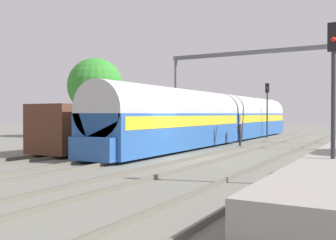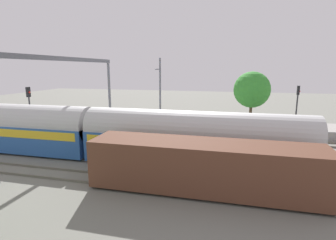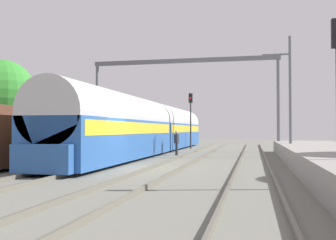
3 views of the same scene
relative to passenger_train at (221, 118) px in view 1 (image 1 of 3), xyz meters
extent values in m
plane|color=slate|center=(1.93, -12.17, -1.97)|extent=(120.00, 120.00, 0.00)
cube|color=#625D52|center=(-4.59, -12.17, -1.89)|extent=(0.08, 60.00, 0.16)
cube|color=#625D52|center=(-3.15, -12.17, -1.89)|extent=(0.08, 60.00, 0.16)
cube|color=#625D52|center=(-0.72, -12.17, -1.89)|extent=(0.08, 60.00, 0.16)
cube|color=#625D52|center=(0.72, -12.17, -1.89)|extent=(0.08, 60.00, 0.16)
cube|color=#625D52|center=(3.15, -12.17, -1.89)|extent=(0.08, 60.00, 0.16)
cube|color=#625D52|center=(4.59, -12.17, -1.89)|extent=(0.08, 60.00, 0.16)
cube|color=#625D52|center=(7.02, -12.17, -1.89)|extent=(0.08, 60.00, 0.16)
cube|color=#625D52|center=(8.45, -12.17, -1.89)|extent=(0.08, 60.00, 0.16)
cube|color=#28569E|center=(0.00, -8.13, -0.71)|extent=(2.90, 16.00, 2.20)
cube|color=gold|center=(0.00, -8.13, -0.08)|extent=(2.93, 15.36, 0.64)
cylinder|color=#B9B9B9|center=(0.00, -8.13, 0.59)|extent=(2.84, 16.00, 2.84)
cube|color=#28569E|center=(0.00, 8.22, -0.71)|extent=(2.90, 16.00, 2.20)
cube|color=gold|center=(0.00, 8.22, -0.08)|extent=(2.93, 15.36, 0.64)
cylinder|color=#B9B9B9|center=(0.00, 8.22, 0.59)|extent=(2.84, 16.00, 2.84)
cube|color=#28569E|center=(0.00, -16.38, -1.26)|extent=(2.40, 0.50, 1.10)
cube|color=#563323|center=(-3.87, -9.22, -0.46)|extent=(2.80, 13.00, 2.70)
cube|color=black|center=(-3.87, -9.22, -1.76)|extent=(2.52, 11.96, 0.10)
cylinder|color=#292929|center=(2.44, -2.49, -1.55)|extent=(0.21, 0.21, 0.85)
cube|color=#232833|center=(2.44, -2.49, -0.80)|extent=(0.31, 0.44, 0.64)
sphere|color=tan|center=(2.44, -2.49, -0.36)|extent=(0.24, 0.24, 0.24)
cylinder|color=#2D2D33|center=(10.30, -16.98, 0.18)|extent=(0.14, 0.14, 4.31)
cube|color=black|center=(10.30, -16.98, 2.79)|extent=(0.36, 0.20, 0.90)
sphere|color=red|center=(10.30, -17.10, 2.70)|extent=(0.16, 0.16, 0.16)
cylinder|color=#2D2D33|center=(1.92, 7.20, 0.21)|extent=(0.14, 0.14, 4.36)
cube|color=black|center=(1.92, 7.20, 2.84)|extent=(0.36, 0.20, 0.90)
sphere|color=red|center=(1.92, 7.08, 2.82)|extent=(0.16, 0.16, 0.16)
cylinder|color=slate|center=(-5.87, 3.13, 1.78)|extent=(0.28, 0.28, 7.50)
cube|color=slate|center=(1.93, 3.13, 5.71)|extent=(16.00, 0.24, 0.36)
cylinder|color=#4C3826|center=(-13.75, 0.73, -0.45)|extent=(0.36, 0.36, 3.05)
sphere|color=#33882D|center=(-13.75, 0.73, 3.17)|extent=(5.58, 5.58, 5.58)
camera|label=1|loc=(11.68, -30.44, 0.36)|focal=42.00mm
camera|label=2|loc=(-17.83, -10.48, 4.94)|focal=27.82mm
camera|label=3|loc=(7.76, -29.84, -0.17)|focal=42.20mm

